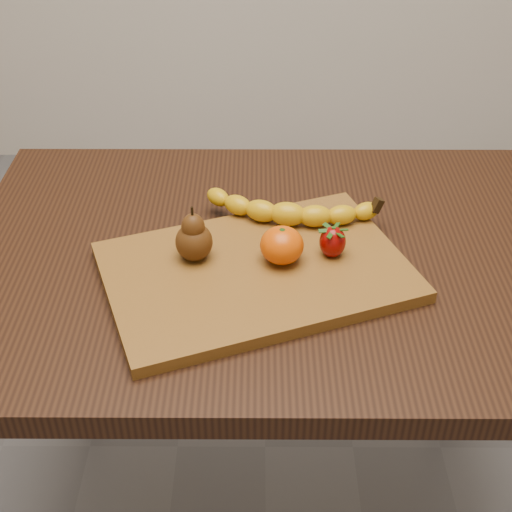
{
  "coord_description": "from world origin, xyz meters",
  "views": [
    {
      "loc": [
        -0.02,
        -0.93,
        1.43
      ],
      "look_at": [
        -0.02,
        -0.07,
        0.8
      ],
      "focal_mm": 50.0,
      "sensor_mm": 36.0,
      "label": 1
    }
  ],
  "objects_px": {
    "table": "(269,297)",
    "mandarin": "(282,245)",
    "pear": "(193,233)",
    "cutting_board": "(256,272)"
  },
  "relations": [
    {
      "from": "table",
      "to": "mandarin",
      "type": "distance_m",
      "value": 0.16
    },
    {
      "from": "cutting_board",
      "to": "mandarin",
      "type": "distance_m",
      "value": 0.06
    },
    {
      "from": "table",
      "to": "mandarin",
      "type": "xyz_separation_m",
      "value": [
        0.02,
        -0.05,
        0.15
      ]
    },
    {
      "from": "mandarin",
      "to": "table",
      "type": "bearing_deg",
      "value": 108.33
    },
    {
      "from": "table",
      "to": "mandarin",
      "type": "relative_size",
      "value": 14.93
    },
    {
      "from": "table",
      "to": "cutting_board",
      "type": "relative_size",
      "value": 2.22
    },
    {
      "from": "pear",
      "to": "mandarin",
      "type": "bearing_deg",
      "value": -3.43
    },
    {
      "from": "mandarin",
      "to": "cutting_board",
      "type": "bearing_deg",
      "value": -157.25
    },
    {
      "from": "pear",
      "to": "table",
      "type": "bearing_deg",
      "value": 21.19
    },
    {
      "from": "pear",
      "to": "mandarin",
      "type": "relative_size",
      "value": 1.33
    }
  ]
}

